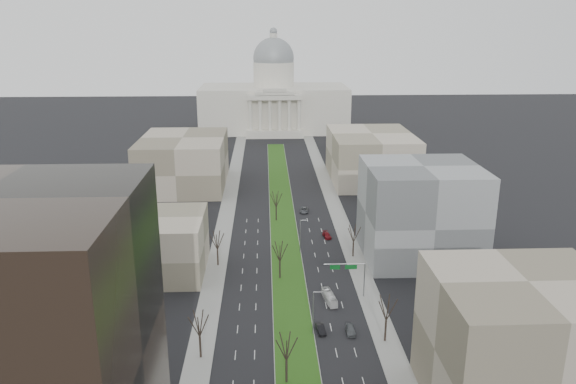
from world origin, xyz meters
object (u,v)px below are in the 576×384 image
object	(u,v)px
car_grey_far	(304,210)
box_van	(329,297)
car_black	(321,329)
car_grey_near	(351,330)
car_red	(327,235)

from	to	relation	value
car_grey_far	box_van	world-z (taller)	box_van
car_black	car_grey_near	bearing A→B (deg)	-15.29
car_grey_far	car_grey_near	bearing A→B (deg)	-79.18
car_grey_near	box_van	world-z (taller)	box_van
car_black	box_van	distance (m)	12.66
car_grey_near	car_red	bearing A→B (deg)	90.74
car_red	car_grey_far	bearing A→B (deg)	93.93
car_grey_far	box_van	bearing A→B (deg)	-81.05
car_grey_near	car_grey_far	bearing A→B (deg)	94.86
car_grey_near	car_black	xyz separation A→B (m)	(-5.79, 0.71, -0.07)
car_grey_near	car_red	distance (m)	50.56
box_van	car_black	bearing A→B (deg)	-113.59
car_grey_near	car_grey_far	world-z (taller)	car_grey_near
car_black	box_van	xyz separation A→B (m)	(3.12, 12.27, 0.36)
car_red	car_grey_far	distance (m)	22.57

